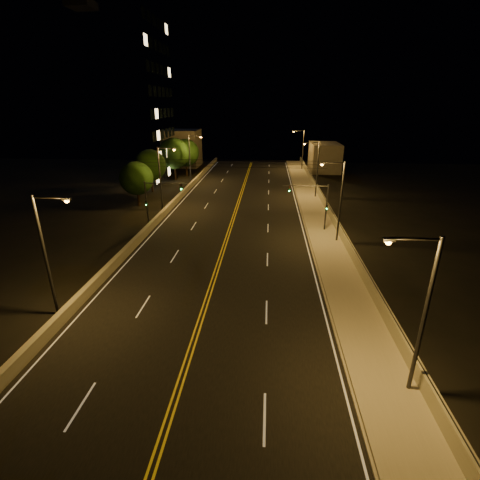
# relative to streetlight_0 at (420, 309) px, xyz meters

# --- Properties ---
(ground) EXTENTS (160.00, 160.00, 0.00)m
(ground) POSITION_rel_streetlight_0_xyz_m (-11.51, -3.70, -4.99)
(ground) COLOR black
(ground) RESTS_ON ground
(road) EXTENTS (18.00, 120.00, 0.02)m
(road) POSITION_rel_streetlight_0_xyz_m (-11.51, 16.30, -4.98)
(road) COLOR black
(road) RESTS_ON ground
(sidewalk) EXTENTS (3.60, 120.00, 0.30)m
(sidewalk) POSITION_rel_streetlight_0_xyz_m (-0.71, 16.30, -4.84)
(sidewalk) COLOR #9D9583
(sidewalk) RESTS_ON ground
(curb) EXTENTS (0.14, 120.00, 0.15)m
(curb) POSITION_rel_streetlight_0_xyz_m (-2.58, 16.30, -4.91)
(curb) COLOR #9D9583
(curb) RESTS_ON ground
(parapet_wall) EXTENTS (0.30, 120.00, 1.00)m
(parapet_wall) POSITION_rel_streetlight_0_xyz_m (0.94, 16.30, -4.19)
(parapet_wall) COLOR gray
(parapet_wall) RESTS_ON sidewalk
(jersey_barrier) EXTENTS (0.45, 120.00, 0.87)m
(jersey_barrier) POSITION_rel_streetlight_0_xyz_m (-20.74, 16.30, -4.55)
(jersey_barrier) COLOR gray
(jersey_barrier) RESTS_ON ground
(distant_building_right) EXTENTS (6.00, 10.00, 5.92)m
(distant_building_right) POSITION_rel_streetlight_0_xyz_m (4.99, 64.15, -2.03)
(distant_building_right) COLOR gray
(distant_building_right) RESTS_ON ground
(distant_building_left) EXTENTS (8.00, 8.00, 8.25)m
(distant_building_left) POSITION_rel_streetlight_0_xyz_m (-27.51, 67.94, -0.86)
(distant_building_left) COLOR gray
(distant_building_left) RESTS_ON ground
(parapet_rail) EXTENTS (0.06, 120.00, 0.06)m
(parapet_rail) POSITION_rel_streetlight_0_xyz_m (0.94, 16.30, -3.66)
(parapet_rail) COLOR black
(parapet_rail) RESTS_ON parapet_wall
(lane_markings) EXTENTS (17.32, 116.00, 0.00)m
(lane_markings) POSITION_rel_streetlight_0_xyz_m (-11.51, 16.23, -4.96)
(lane_markings) COLOR silver
(lane_markings) RESTS_ON road
(streetlight_0) EXTENTS (2.55, 0.28, 8.57)m
(streetlight_0) POSITION_rel_streetlight_0_xyz_m (0.00, 0.00, 0.00)
(streetlight_0) COLOR #2D2D33
(streetlight_0) RESTS_ON ground
(streetlight_1) EXTENTS (2.55, 0.28, 8.57)m
(streetlight_1) POSITION_rel_streetlight_0_xyz_m (0.00, 20.69, 0.00)
(streetlight_1) COLOR #2D2D33
(streetlight_1) RESTS_ON ground
(streetlight_2) EXTENTS (2.55, 0.28, 8.57)m
(streetlight_2) POSITION_rel_streetlight_0_xyz_m (0.00, 39.53, 0.00)
(streetlight_2) COLOR #2D2D33
(streetlight_2) RESTS_ON ground
(streetlight_3) EXTENTS (2.55, 0.28, 8.57)m
(streetlight_3) POSITION_rel_streetlight_0_xyz_m (0.00, 64.67, 0.00)
(streetlight_3) COLOR #2D2D33
(streetlight_3) RESTS_ON ground
(streetlight_4) EXTENTS (2.55, 0.28, 8.57)m
(streetlight_4) POSITION_rel_streetlight_0_xyz_m (-21.41, 5.44, 0.00)
(streetlight_4) COLOR #2D2D33
(streetlight_4) RESTS_ON ground
(streetlight_5) EXTENTS (2.55, 0.28, 8.57)m
(streetlight_5) POSITION_rel_streetlight_0_xyz_m (-21.41, 31.19, 0.00)
(streetlight_5) COLOR #2D2D33
(streetlight_5) RESTS_ON ground
(streetlight_6) EXTENTS (2.55, 0.28, 8.57)m
(streetlight_6) POSITION_rel_streetlight_0_xyz_m (-21.41, 49.86, 0.00)
(streetlight_6) COLOR #2D2D33
(streetlight_6) RESTS_ON ground
(traffic_signal_right) EXTENTS (5.11, 0.31, 5.54)m
(traffic_signal_right) POSITION_rel_streetlight_0_xyz_m (-1.57, 24.07, -1.43)
(traffic_signal_right) COLOR #2D2D33
(traffic_signal_right) RESTS_ON ground
(traffic_signal_left) EXTENTS (5.11, 0.31, 5.54)m
(traffic_signal_left) POSITION_rel_streetlight_0_xyz_m (-20.24, 24.07, -1.43)
(traffic_signal_left) COLOR #2D2D33
(traffic_signal_left) RESTS_ON ground
(overhead_wires) EXTENTS (22.00, 0.03, 0.83)m
(overhead_wires) POSITION_rel_streetlight_0_xyz_m (-11.51, 25.80, 2.41)
(overhead_wires) COLOR black
(building_tower) EXTENTS (24.00, 15.00, 29.26)m
(building_tower) POSITION_rel_streetlight_0_xyz_m (-37.81, 48.69, 9.07)
(building_tower) COLOR gray
(building_tower) RESTS_ON ground
(tree_0) EXTENTS (4.70, 4.70, 6.37)m
(tree_0) POSITION_rel_streetlight_0_xyz_m (-25.72, 33.04, -0.97)
(tree_0) COLOR black
(tree_0) RESTS_ON ground
(tree_1) EXTENTS (5.14, 5.14, 6.97)m
(tree_1) POSITION_rel_streetlight_0_xyz_m (-26.53, 41.77, -0.59)
(tree_1) COLOR black
(tree_1) RESTS_ON ground
(tree_2) EXTENTS (5.84, 5.84, 7.92)m
(tree_2) POSITION_rel_streetlight_0_xyz_m (-25.19, 51.95, 0.00)
(tree_2) COLOR black
(tree_2) RESTS_ON ground
(tree_3) EXTENTS (5.43, 5.43, 7.37)m
(tree_3) POSITION_rel_streetlight_0_xyz_m (-23.90, 55.99, -0.34)
(tree_3) COLOR black
(tree_3) RESTS_ON ground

